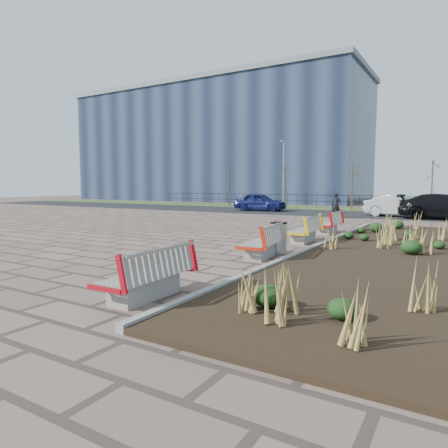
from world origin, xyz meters
The scene contains 21 objects.
ground centered at (0.00, 0.00, 0.00)m, with size 120.00×120.00×0.00m, color #725B4E.
planting_bed centered at (6.25, 5.00, 0.05)m, with size 4.50×18.00×0.10m, color black.
planting_curb centered at (3.92, 5.00, 0.07)m, with size 0.16×18.00×0.15m, color gray.
grass_verge_far centered at (0.00, 28.00, 0.02)m, with size 80.00×5.00×0.04m, color #33511E.
road centered at (0.00, 22.00, 0.01)m, with size 80.00×7.00×0.02m, color black.
bench_a centered at (3.00, -2.42, 0.50)m, with size 0.90×2.10×1.00m, color #B30B19, non-canonical shape.
bench_b centered at (3.00, 2.62, 0.50)m, with size 0.90×2.10×1.00m, color red, non-canonical shape.
bench_c centered at (3.00, 6.33, 0.50)m, with size 0.90×2.10×1.00m, color yellow, non-canonical shape.
bench_d centered at (3.00, 9.43, 0.50)m, with size 0.90×2.10×1.00m, color #A90B10, non-canonical shape.
litter_bin centered at (3.16, 3.58, 0.49)m, with size 0.54×0.54×0.97m, color #B2B2B7.
pedestrian centered at (1.09, 17.74, 0.82)m, with size 0.60×0.39×1.65m, color black.
car_blue centered at (-6.29, 21.78, 0.75)m, with size 1.72×4.28×1.46m, color navy.
car_silver centered at (4.49, 21.00, 0.76)m, with size 1.56×4.47×1.47m, color #A9ABB1.
car_black centered at (7.19, 20.26, 0.82)m, with size 2.23×5.48×1.59m, color black.
tree_a centered at (-12.00, 26.50, 2.04)m, with size 1.40×1.40×4.00m, color #4C3D2D, non-canonical shape.
tree_b centered at (-6.00, 26.50, 2.04)m, with size 1.40×1.40×4.00m, color #4C3D2D, non-canonical shape.
tree_c centered at (0.00, 26.50, 2.04)m, with size 1.40×1.40×4.00m, color #4C3D2D, non-canonical shape.
tree_d centered at (6.00, 26.50, 2.04)m, with size 1.40×1.40×4.00m, color #4C3D2D, non-canonical shape.
lamp_west centered at (-6.00, 26.00, 3.04)m, with size 0.24×0.60×6.00m, color gray, non-canonical shape.
railing_fence centered at (0.00, 29.50, 0.64)m, with size 44.00×0.10×1.20m, color black, non-canonical shape.
building_glass centered at (-22.00, 40.00, 7.50)m, with size 40.00×14.00×15.00m, color #192338.
Camera 1 is at (8.13, -8.04, 2.17)m, focal length 32.00 mm.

